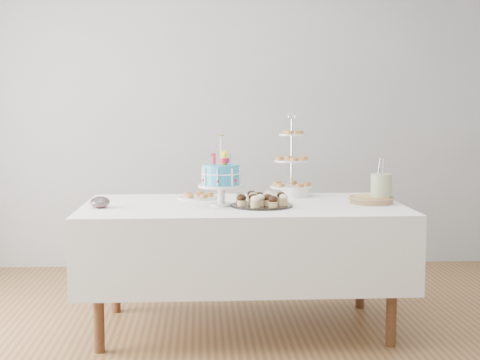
{
  "coord_description": "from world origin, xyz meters",
  "views": [
    {
      "loc": [
        -0.25,
        -3.69,
        1.34
      ],
      "look_at": [
        -0.02,
        0.3,
        0.92
      ],
      "focal_mm": 50.0,
      "sensor_mm": 36.0,
      "label": 1
    }
  ],
  "objects": [
    {
      "name": "jam_bowl_a",
      "position": [
        -0.84,
        0.18,
        0.8
      ],
      "size": [
        0.1,
        0.1,
        0.06
      ],
      "color": "silver",
      "rests_on": "table"
    },
    {
      "name": "table",
      "position": [
        0.0,
        0.3,
        0.54
      ],
      "size": [
        1.92,
        1.02,
        0.77
      ],
      "color": "white",
      "rests_on": "floor"
    },
    {
      "name": "plate_stack",
      "position": [
        0.36,
        0.61,
        0.8
      ],
      "size": [
        0.18,
        0.18,
        0.07
      ],
      "color": "silver",
      "rests_on": "table"
    },
    {
      "name": "utensil_pitcher",
      "position": [
        0.84,
        0.28,
        0.87
      ],
      "size": [
        0.13,
        0.12,
        0.28
      ],
      "rotation": [
        0.0,
        0.0,
        -0.39
      ],
      "color": "beige",
      "rests_on": "table"
    },
    {
      "name": "floor",
      "position": [
        0.0,
        0.0,
        0.0
      ],
      "size": [
        5.0,
        5.0,
        0.0
      ],
      "primitive_type": "plane",
      "color": "brown",
      "rests_on": "ground"
    },
    {
      "name": "pie",
      "position": [
        0.79,
        0.29,
        0.79
      ],
      "size": [
        0.28,
        0.28,
        0.04
      ],
      "color": "tan",
      "rests_on": "table"
    },
    {
      "name": "birthday_cake",
      "position": [
        -0.13,
        0.23,
        0.88
      ],
      "size": [
        0.27,
        0.27,
        0.42
      ],
      "rotation": [
        0.0,
        0.0,
        -0.23
      ],
      "color": "silver",
      "rests_on": "table"
    },
    {
      "name": "cupcake_tray",
      "position": [
        0.11,
        0.2,
        0.81
      ],
      "size": [
        0.37,
        0.37,
        0.08
      ],
      "color": "black",
      "rests_on": "table"
    },
    {
      "name": "pastry_plate",
      "position": [
        -0.27,
        0.56,
        0.79
      ],
      "size": [
        0.26,
        0.26,
        0.04
      ],
      "color": "silver",
      "rests_on": "table"
    },
    {
      "name": "jam_bowl_b",
      "position": [
        -0.84,
        0.2,
        0.8
      ],
      "size": [
        0.11,
        0.11,
        0.07
      ],
      "color": "silver",
      "rests_on": "table"
    },
    {
      "name": "tiered_stand",
      "position": [
        0.35,
        0.67,
        1.0
      ],
      "size": [
        0.28,
        0.28,
        0.55
      ],
      "color": "silver",
      "rests_on": "table"
    },
    {
      "name": "walls",
      "position": [
        0.0,
        0.0,
        1.35
      ],
      "size": [
        5.04,
        4.04,
        2.7
      ],
      "color": "gray",
      "rests_on": "floor"
    }
  ]
}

